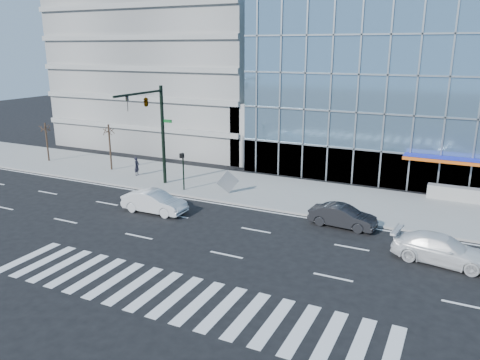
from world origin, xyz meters
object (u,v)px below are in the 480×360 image
Objects in this scene: ped_signal_post at (183,165)px; pedestrian at (137,166)px; street_tree_near at (109,131)px; tilted_panel at (228,182)px; white_sedan at (154,202)px; white_suv at (442,249)px; street_tree_far at (45,128)px; traffic_signal at (151,113)px; dark_sedan at (343,216)px.

pedestrian is at bearing 161.98° from ped_signal_post.
street_tree_near reaches higher than tilted_panel.
street_tree_near is 2.60× the size of pedestrian.
pedestrian is (3.39, -0.57, -2.82)m from street_tree_near.
tilted_panel reaches higher than white_sedan.
white_sedan is at bearing 97.19° from white_suv.
traffic_signal is at bearing -11.05° from street_tree_far.
traffic_signal is 1.73× the size of white_sedan.
dark_sedan is at bearing 71.43° from white_suv.
white_suv is 3.14× the size of pedestrian.
tilted_panel is at bearing -26.93° from white_sedan.
white_suv is at bearing -62.11° from tilted_panel.
street_tree_near is 8.01m from street_tree_far.
street_tree_near is 4.44m from pedestrian.
street_tree_far reaches higher than tilted_panel.
ped_signal_post is at bearing -15.06° from street_tree_near.
street_tree_far is 0.84× the size of white_sedan.
ped_signal_post is 2.31× the size of tilted_panel.
street_tree_near is at bearing 157.29° from traffic_signal.
dark_sedan is at bearing -11.22° from street_tree_near.
white_sedan is at bearing -158.71° from tilted_panel.
pedestrian is (-19.30, 3.93, 0.27)m from dark_sedan.
street_tree_far is (-8.00, 0.00, -0.33)m from street_tree_near.
traffic_signal is 7.96m from street_tree_near.
tilted_panel is at bearing -107.23° from pedestrian.
traffic_signal reaches higher than white_sedan.
pedestrian is at bearing -2.86° from street_tree_far.
traffic_signal is 7.82m from white_sedan.
dark_sedan is at bearing -5.71° from traffic_signal.
white_suv is 1.21× the size of dark_sedan.
traffic_signal is at bearing 88.57° from dark_sedan.
traffic_signal is 6.15× the size of tilted_panel.
ped_signal_post is 6.53m from pedestrian.
dark_sedan is (15.68, -1.57, -5.47)m from traffic_signal.
traffic_signal is 1.89× the size of street_tree_near.
ped_signal_post is at bearing 8.28° from white_sedan.
dark_sedan is at bearing -77.25° from white_sedan.
ped_signal_post is at bearing -117.90° from pedestrian.
white_sedan is (18.30, -7.51, -2.69)m from street_tree_far.
street_tree_far reaches higher than ped_signal_post.
street_tree_far is 19.97m from white_sedan.
ped_signal_post is 1.84× the size of pedestrian.
white_sedan is at bearing 107.96° from dark_sedan.
white_sedan is (10.30, -7.51, -3.02)m from street_tree_near.
tilted_panel is at bearing -7.92° from street_tree_near.
dark_sedan is (22.69, -4.50, -3.08)m from street_tree_near.
ped_signal_post reaches higher than white_sedan.
ped_signal_post is 0.78× the size of street_tree_far.
tilted_panel is (9.69, -1.25, 0.10)m from pedestrian.
ped_signal_post is 5.21m from white_sedan.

